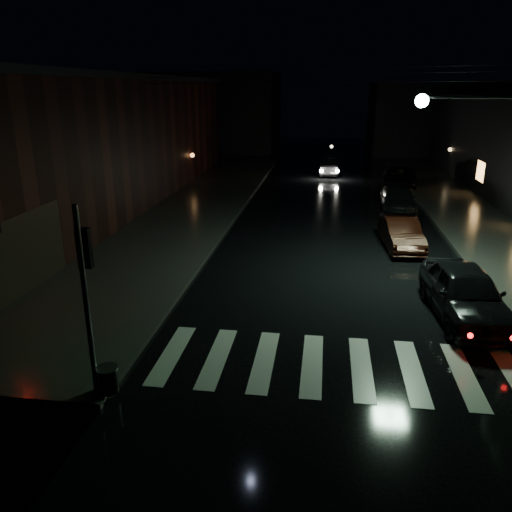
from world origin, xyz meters
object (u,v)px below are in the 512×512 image
at_px(parked_car_b, 401,234).
at_px(parked_car_d, 400,177).
at_px(oncoming_car, 328,167).
at_px(parked_car_c, 397,199).
at_px(parked_car_a, 465,293).

height_order(parked_car_b, parked_car_d, parked_car_d).
xyz_separation_m(parked_car_b, oncoming_car, (-3.10, 18.54, -0.00)).
height_order(parked_car_b, parked_car_c, parked_car_c).
bearing_deg(parked_car_d, parked_car_c, -91.05).
height_order(parked_car_c, parked_car_d, parked_car_d).
bearing_deg(parked_car_c, parked_car_b, -94.78).
relative_size(parked_car_b, parked_car_c, 0.88).
distance_m(parked_car_a, oncoming_car, 25.56).
bearing_deg(parked_car_a, parked_car_b, 93.83).
bearing_deg(parked_car_b, parked_car_c, 79.89).
bearing_deg(parked_car_a, oncoming_car, 94.94).
xyz_separation_m(parked_car_a, parked_car_c, (-0.24, 13.70, -0.14)).
relative_size(parked_car_c, parked_car_d, 0.92).
xyz_separation_m(parked_car_b, parked_car_d, (1.80, 14.42, 0.03)).
xyz_separation_m(parked_car_b, parked_car_c, (0.70, 7.00, 0.00)).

